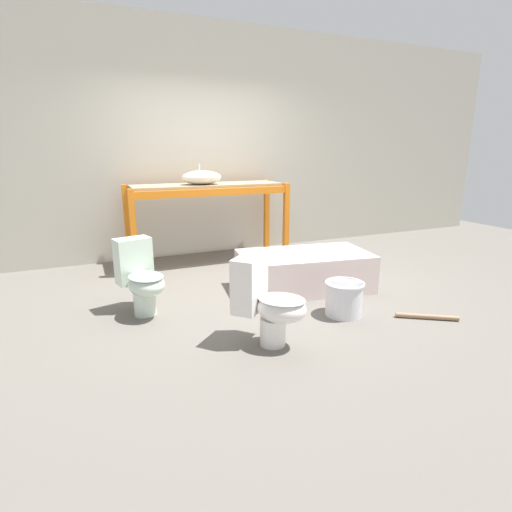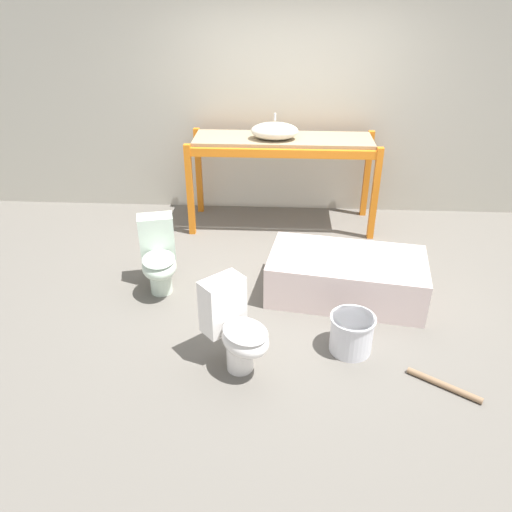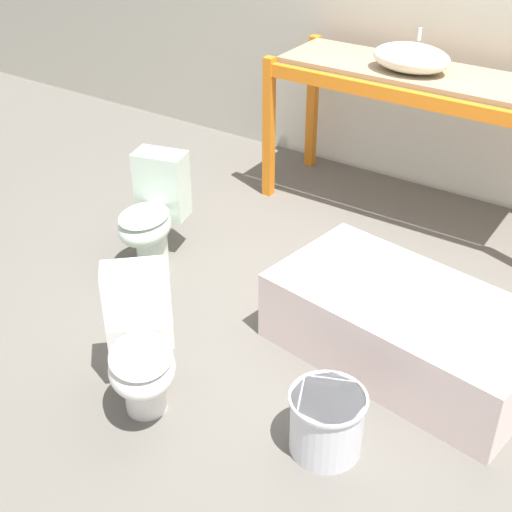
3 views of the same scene
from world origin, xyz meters
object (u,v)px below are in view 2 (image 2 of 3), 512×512
Objects in this scene: bucket_white at (352,333)px; toilet_near at (235,327)px; bathtub_main at (346,274)px; toilet_far at (158,256)px; sink_basin at (275,131)px.

toilet_near is at bearing -165.77° from bucket_white.
bathtub_main is 1.75m from toilet_far.
toilet_far is 1.90m from bucket_white.
toilet_far is (-0.82, 1.03, 0.00)m from toilet_near.
sink_basin reaches higher than toilet_far.
bucket_white is at bearing -83.54° from bathtub_main.
toilet_near is 0.95m from bucket_white.
toilet_far is at bearing 85.64° from toilet_near.
bucket_white is (0.68, -2.25, -0.99)m from sink_basin.
toilet_far is (-1.03, -1.45, -0.80)m from sink_basin.
bathtub_main is 0.79m from bucket_white.
toilet_near is 1.95× the size of bucket_white.
sink_basin is at bearing 42.31° from toilet_near.
sink_basin is at bearing 124.90° from bathtub_main.
sink_basin is at bearing 106.86° from bucket_white.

